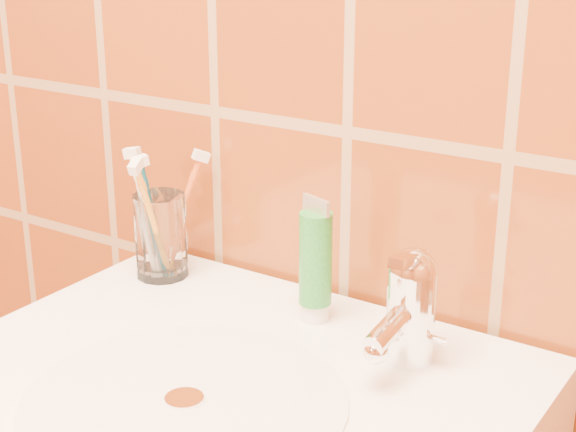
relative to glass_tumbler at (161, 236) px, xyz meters
The scene contains 7 objects.
glass_tumbler is the anchor object (origin of this frame).
toothpaste_tube 0.22m from the glass_tumbler, ahead, with size 0.04×0.04×0.14m.
faucet 0.35m from the glass_tumbler, ahead, with size 0.05×0.11×0.12m.
toothbrush_0 0.05m from the glass_tumbler, 60.73° to the right, with size 0.04×0.09×0.17m, color gold, non-canonical shape.
toothbrush_1 0.03m from the glass_tumbler, 134.71° to the right, with size 0.05×0.03×0.17m, color white, non-canonical shape.
toothbrush_2 0.03m from the glass_tumbler, 77.30° to the right, with size 0.03×0.05×0.16m, color navy, non-canonical shape.
toothbrush_3 0.04m from the glass_tumbler, 73.15° to the left, with size 0.06×0.07×0.16m, color #D25B25, non-canonical shape.
Camera 1 is at (0.46, 0.38, 1.28)m, focal length 55.00 mm.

